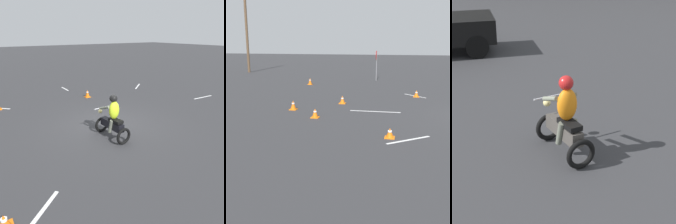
# 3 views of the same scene
# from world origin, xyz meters

# --- Properties ---
(ground_plane) EXTENTS (120.00, 120.00, 0.00)m
(ground_plane) POSITION_xyz_m (0.00, 0.00, 0.00)
(ground_plane) COLOR #333335
(motorcycle_rider_foreground) EXTENTS (1.53, 0.74, 1.66)m
(motorcycle_rider_foreground) POSITION_xyz_m (-1.06, 0.52, 0.73)
(motorcycle_rider_foreground) COLOR black
(motorcycle_rider_foreground) RESTS_ON ground
(traffic_cone_far_right) EXTENTS (0.32, 0.32, 0.32)m
(traffic_cone_far_right) POSITION_xyz_m (-3.16, 4.49, 0.15)
(traffic_cone_far_right) COLOR orange
(traffic_cone_far_right) RESTS_ON ground
(traffic_cone_far_center) EXTENTS (0.32, 0.32, 0.45)m
(traffic_cone_far_center) POSITION_xyz_m (4.24, -1.22, 0.22)
(traffic_cone_far_center) COLOR orange
(traffic_cone_far_center) RESTS_ON ground
(lane_stripe_e) EXTENTS (1.21, 0.12, 0.01)m
(lane_stripe_e) POSITION_xyz_m (6.93, -0.89, 0.00)
(lane_stripe_e) COLOR silver
(lane_stripe_e) RESTS_ON ground
(lane_stripe_nw) EXTENTS (1.16, 1.34, 0.01)m
(lane_stripe_nw) POSITION_xyz_m (-3.25, 3.90, 0.00)
(lane_stripe_nw) COLOR silver
(lane_stripe_nw) RESTS_ON ground
(lane_stripe_s) EXTENTS (0.19, 1.51, 0.01)m
(lane_stripe_s) POSITION_xyz_m (0.37, -6.97, 0.00)
(lane_stripe_s) COLOR silver
(lane_stripe_s) RESTS_ON ground
(lane_stripe_se) EXTENTS (1.08, 1.27, 0.01)m
(lane_stripe_se) POSITION_xyz_m (4.72, -5.53, 0.00)
(lane_stripe_se) COLOR silver
(lane_stripe_se) RESTS_ON ground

